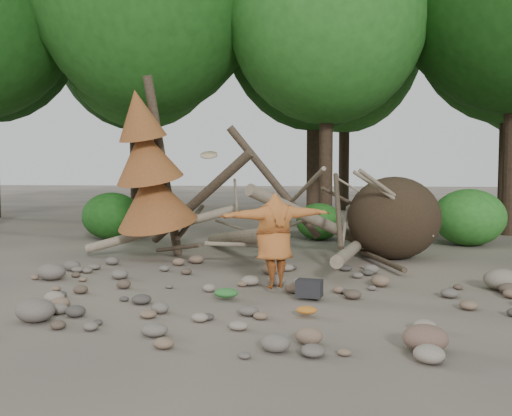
# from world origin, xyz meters

# --- Properties ---
(ground) EXTENTS (120.00, 120.00, 0.00)m
(ground) POSITION_xyz_m (0.00, 0.00, 0.00)
(ground) COLOR #514C44
(ground) RESTS_ON ground
(deadfall_pile) EXTENTS (8.55, 5.24, 3.30)m
(deadfall_pile) POSITION_xyz_m (2.02, 4.24, 0.95)
(deadfall_pile) COLOR #332619
(deadfall_pile) RESTS_ON ground
(dead_conifer) EXTENTS (2.06, 2.16, 4.35)m
(dead_conifer) POSITION_xyz_m (-3.12, 3.37, 2.11)
(dead_conifer) COLOR #4C3F30
(dead_conifer) RESTS_ON ground
(forest_backdrop) EXTENTS (33.68, 19.18, 15.68)m
(forest_backdrop) POSITION_xyz_m (-1.01, 13.89, 8.87)
(forest_backdrop) COLOR #38281C
(forest_backdrop) RESTS_ON ground
(bush_left) EXTENTS (1.80, 1.80, 1.44)m
(bush_left) POSITION_xyz_m (-5.50, 7.20, 0.72)
(bush_left) COLOR #1B5215
(bush_left) RESTS_ON ground
(bush_mid) EXTENTS (1.40, 1.40, 1.12)m
(bush_mid) POSITION_xyz_m (0.80, 7.80, 0.56)
(bush_mid) COLOR #25671E
(bush_mid) RESTS_ON ground
(bush_right) EXTENTS (2.00, 2.00, 1.60)m
(bush_right) POSITION_xyz_m (5.00, 7.00, 0.80)
(bush_right) COLOR #2F7B26
(bush_right) RESTS_ON ground
(frisbee_thrower) EXTENTS (2.28, 1.44, 2.40)m
(frisbee_thrower) POSITION_xyz_m (0.07, 0.31, 0.92)
(frisbee_thrower) COLOR #AC5C27
(frisbee_thrower) RESTS_ON ground
(backpack) EXTENTS (0.47, 0.36, 0.28)m
(backpack) POSITION_xyz_m (0.69, -0.22, 0.14)
(backpack) COLOR black
(backpack) RESTS_ON ground
(cloth_green) EXTENTS (0.40, 0.34, 0.15)m
(cloth_green) POSITION_xyz_m (-0.67, -0.39, 0.08)
(cloth_green) COLOR #2C6E2C
(cloth_green) RESTS_ON ground
(cloth_orange) EXTENTS (0.31, 0.25, 0.11)m
(cloth_orange) POSITION_xyz_m (0.68, -1.30, 0.06)
(cloth_orange) COLOR #B6681F
(cloth_orange) RESTS_ON ground
(boulder_front_left) EXTENTS (0.56, 0.50, 0.33)m
(boulder_front_left) POSITION_xyz_m (-3.14, -2.00, 0.17)
(boulder_front_left) COLOR #665E55
(boulder_front_left) RESTS_ON ground
(boulder_front_right) EXTENTS (0.54, 0.49, 0.32)m
(boulder_front_right) POSITION_xyz_m (2.12, -2.71, 0.16)
(boulder_front_right) COLOR brown
(boulder_front_right) RESTS_ON ground
(boulder_mid_right) EXTENTS (0.63, 0.57, 0.38)m
(boulder_mid_right) POSITION_xyz_m (4.09, 0.97, 0.19)
(boulder_mid_right) COLOR gray
(boulder_mid_right) RESTS_ON ground
(boulder_mid_left) EXTENTS (0.55, 0.49, 0.33)m
(boulder_mid_left) POSITION_xyz_m (-4.34, 0.92, 0.16)
(boulder_mid_left) COLOR #675D57
(boulder_mid_left) RESTS_ON ground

